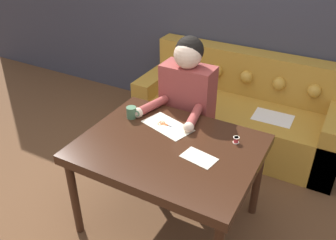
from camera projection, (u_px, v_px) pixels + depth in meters
ground_plane at (152, 219)px, 2.84m from camera, size 16.00×16.00×0.00m
wall_back at (244, 4)px, 3.53m from camera, size 8.00×0.06×2.60m
dining_table at (169, 154)px, 2.48m from camera, size 1.22×0.95×0.74m
couch at (239, 112)px, 3.66m from camera, size 2.03×0.82×0.89m
person at (187, 108)px, 3.01m from camera, size 0.52×0.60×1.29m
pattern_paper_main at (168, 126)px, 2.65m from camera, size 0.42×0.31×0.00m
pattern_paper_offcut at (199, 158)px, 2.32m from camera, size 0.25×0.18×0.00m
scissors at (166, 125)px, 2.66m from camera, size 0.20×0.07×0.01m
mug at (132, 112)px, 2.73m from camera, size 0.11×0.08×0.09m
thread_spool at (236, 140)px, 2.46m from camera, size 0.04×0.04×0.05m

